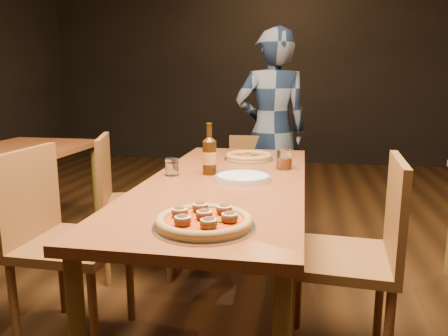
% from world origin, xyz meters
% --- Properties ---
extents(ground, '(9.00, 9.00, 0.00)m').
position_xyz_m(ground, '(0.00, 0.00, 0.00)').
color(ground, black).
extents(table_main, '(0.80, 2.00, 0.75)m').
position_xyz_m(table_main, '(0.00, 0.00, 0.68)').
color(table_main, maroon).
rests_on(table_main, ground).
extents(chair_main_nw, '(0.47, 0.47, 0.98)m').
position_xyz_m(chair_main_nw, '(-0.68, -0.35, 0.49)').
color(chair_main_nw, '#602E19').
rests_on(chair_main_nw, ground).
extents(chair_main_sw, '(0.56, 0.56, 0.95)m').
position_xyz_m(chair_main_sw, '(-0.65, 0.42, 0.48)').
color(chair_main_sw, '#602E19').
rests_on(chair_main_sw, ground).
extents(chair_main_e, '(0.49, 0.49, 0.98)m').
position_xyz_m(chair_main_e, '(0.57, -0.29, 0.49)').
color(chair_main_e, '#602E19').
rests_on(chair_main_e, ground).
extents(chair_end, '(0.41, 0.41, 0.84)m').
position_xyz_m(chair_end, '(-0.00, 1.16, 0.42)').
color(chair_end, '#602E19').
rests_on(chair_end, ground).
extents(pizza_meatball, '(0.36, 0.36, 0.07)m').
position_xyz_m(pizza_meatball, '(0.06, -0.74, 0.77)').
color(pizza_meatball, '#B7B7BF').
rests_on(pizza_meatball, table_main).
extents(pizza_margherita, '(0.31, 0.31, 0.04)m').
position_xyz_m(pizza_margherita, '(0.05, 0.58, 0.77)').
color(pizza_margherita, '#B7B7BF').
rests_on(pizza_margherita, table_main).
extents(plate_stack, '(0.28, 0.28, 0.03)m').
position_xyz_m(plate_stack, '(0.09, -0.00, 0.76)').
color(plate_stack, white).
rests_on(plate_stack, table_main).
extents(beer_bottle, '(0.08, 0.08, 0.27)m').
position_xyz_m(beer_bottle, '(-0.11, 0.11, 0.85)').
color(beer_bottle, black).
rests_on(beer_bottle, table_main).
extents(water_glass, '(0.07, 0.07, 0.09)m').
position_xyz_m(water_glass, '(-0.30, 0.04, 0.80)').
color(water_glass, white).
rests_on(water_glass, table_main).
extents(amber_glass, '(0.09, 0.09, 0.11)m').
position_xyz_m(amber_glass, '(0.28, 0.32, 0.81)').
color(amber_glass, '#8F3C10').
rests_on(amber_glass, table_main).
extents(diner, '(0.69, 0.54, 1.66)m').
position_xyz_m(diner, '(0.13, 1.44, 0.83)').
color(diner, black).
rests_on(diner, ground).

